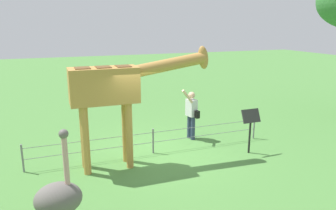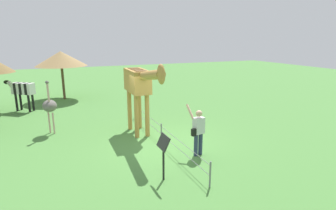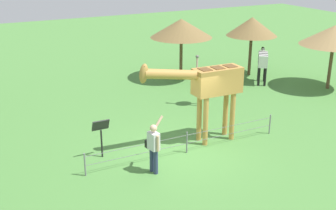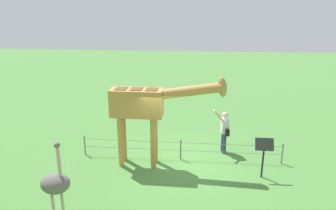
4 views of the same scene
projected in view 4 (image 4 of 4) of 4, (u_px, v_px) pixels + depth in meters
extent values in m
plane|color=#4C843D|center=(180.00, 161.00, 10.88)|extent=(60.00, 60.00, 0.00)
cylinder|color=#BC8942|center=(155.00, 138.00, 10.59)|extent=(0.18, 0.18, 1.76)
cylinder|color=#BC8942|center=(153.00, 143.00, 10.17)|extent=(0.18, 0.18, 1.76)
cylinder|color=#BC8942|center=(124.00, 137.00, 10.71)|extent=(0.18, 0.18, 1.76)
cylinder|color=#BC8942|center=(121.00, 142.00, 10.29)|extent=(0.18, 0.18, 1.76)
cube|color=#BC8942|center=(137.00, 103.00, 10.05)|extent=(1.71, 0.72, 0.90)
cube|color=brown|center=(152.00, 89.00, 9.86)|extent=(0.37, 0.44, 0.02)
cube|color=brown|center=(136.00, 89.00, 9.91)|extent=(0.37, 0.44, 0.02)
cube|color=brown|center=(121.00, 88.00, 9.96)|extent=(0.37, 0.44, 0.02)
cylinder|color=#BC8942|center=(188.00, 91.00, 9.74)|extent=(2.18, 0.35, 0.64)
ellipsoid|color=#BC8942|center=(222.00, 87.00, 9.59)|extent=(0.38, 0.26, 0.67)
cylinder|color=brown|center=(223.00, 81.00, 9.59)|extent=(0.05, 0.05, 0.14)
cylinder|color=brown|center=(223.00, 82.00, 9.48)|extent=(0.05, 0.05, 0.14)
cylinder|color=navy|center=(224.00, 143.00, 11.35)|extent=(0.14, 0.14, 0.78)
cylinder|color=navy|center=(223.00, 141.00, 11.54)|extent=(0.14, 0.14, 0.78)
cube|color=silver|center=(225.00, 126.00, 11.25)|extent=(0.30, 0.40, 0.55)
sphere|color=#D8AD8C|center=(225.00, 115.00, 11.13)|extent=(0.22, 0.22, 0.22)
cylinder|color=#D8AD8C|center=(219.00, 116.00, 10.95)|extent=(0.42, 0.16, 0.47)
cylinder|color=#D8AD8C|center=(223.00, 124.00, 11.46)|extent=(0.08, 0.08, 0.50)
cube|color=black|center=(227.00, 132.00, 11.10)|extent=(0.16, 0.22, 0.24)
cylinder|color=#CC9E93|center=(63.00, 208.00, 7.56)|extent=(0.07, 0.07, 0.90)
ellipsoid|color=#66605B|center=(55.00, 184.00, 7.27)|extent=(0.70, 0.56, 0.49)
cylinder|color=#CC9E93|center=(59.00, 163.00, 7.10)|extent=(0.08, 0.08, 0.80)
sphere|color=#66605B|center=(57.00, 145.00, 6.96)|extent=(0.14, 0.14, 0.14)
cylinder|color=black|center=(263.00, 163.00, 9.70)|extent=(0.06, 0.06, 0.95)
cube|color=#2D2D2D|center=(264.00, 144.00, 9.50)|extent=(0.56, 0.21, 0.38)
cylinder|color=slate|center=(85.00, 145.00, 11.23)|extent=(0.05, 0.05, 0.75)
cylinder|color=slate|center=(181.00, 149.00, 10.91)|extent=(0.05, 0.05, 0.75)
cylinder|color=slate|center=(282.00, 154.00, 10.58)|extent=(0.05, 0.05, 0.75)
cube|color=slate|center=(181.00, 143.00, 10.83)|extent=(7.00, 0.01, 0.01)
cube|color=slate|center=(181.00, 150.00, 10.92)|extent=(7.00, 0.01, 0.01)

